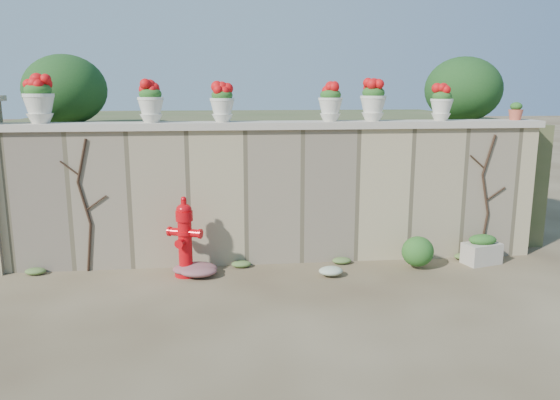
{
  "coord_description": "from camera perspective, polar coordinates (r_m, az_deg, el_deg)",
  "views": [
    {
      "loc": [
        -0.77,
        -6.14,
        2.61
      ],
      "look_at": [
        0.06,
        1.4,
        1.02
      ],
      "focal_mm": 35.0,
      "sensor_mm": 36.0,
      "label": 1
    }
  ],
  "objects": [
    {
      "name": "planter_box",
      "position": [
        8.71,
        20.34,
        -4.93
      ],
      "size": [
        0.6,
        0.45,
        0.45
      ],
      "rotation": [
        0.0,
        0.0,
        0.27
      ],
      "color": "beige",
      "rests_on": "ground"
    },
    {
      "name": "raised_fill",
      "position": [
        11.29,
        -2.3,
        3.63
      ],
      "size": [
        9.0,
        6.0,
        2.0
      ],
      "primitive_type": "cube",
      "color": "#384C23",
      "rests_on": "ground"
    },
    {
      "name": "urn_pot_5",
      "position": [
        8.6,
        16.53,
        9.67
      ],
      "size": [
        0.33,
        0.33,
        0.52
      ],
      "color": "beige",
      "rests_on": "wall_cap"
    },
    {
      "name": "white_flowers",
      "position": [
        7.68,
        5.44,
        -7.35
      ],
      "size": [
        0.51,
        0.41,
        0.18
      ],
      "primitive_type": "ellipsoid",
      "color": "white",
      "rests_on": "ground"
    },
    {
      "name": "ground",
      "position": [
        6.72,
        0.81,
        -11.02
      ],
      "size": [
        80.0,
        80.0,
        0.0
      ],
      "primitive_type": "plane",
      "color": "#473623",
      "rests_on": "ground"
    },
    {
      "name": "fire_hydrant",
      "position": [
        7.68,
        -9.91,
        -3.79
      ],
      "size": [
        0.48,
        0.35,
        1.12
      ],
      "rotation": [
        0.0,
        0.0,
        -0.39
      ],
      "color": "red",
      "rests_on": "ground"
    },
    {
      "name": "stone_wall",
      "position": [
        8.14,
        -0.73,
        0.43
      ],
      "size": [
        8.0,
        0.4,
        2.0
      ],
      "primitive_type": "cube",
      "color": "tan",
      "rests_on": "ground"
    },
    {
      "name": "wall_cap",
      "position": [
        8.0,
        -0.75,
        7.83
      ],
      "size": [
        8.1,
        0.52,
        0.1
      ],
      "primitive_type": "cube",
      "color": "beige",
      "rests_on": "stone_wall"
    },
    {
      "name": "urn_pot_3",
      "position": [
        8.11,
        5.29,
        10.12
      ],
      "size": [
        0.35,
        0.35,
        0.55
      ],
      "color": "beige",
      "rests_on": "wall_cap"
    },
    {
      "name": "magenta_clump",
      "position": [
        7.76,
        -9.0,
        -7.15
      ],
      "size": [
        0.79,
        0.52,
        0.21
      ],
      "primitive_type": "ellipsoid",
      "color": "#AD2266",
      "rests_on": "ground"
    },
    {
      "name": "green_shrub",
      "position": [
        8.24,
        14.32,
        -4.88
      ],
      "size": [
        0.62,
        0.55,
        0.58
      ],
      "primitive_type": "ellipsoid",
      "color": "#1E5119",
      "rests_on": "ground"
    },
    {
      "name": "vine_left",
      "position": [
        8.12,
        -19.7,
        -0.36
      ],
      "size": [
        0.6,
        0.04,
        1.91
      ],
      "color": "black",
      "rests_on": "ground"
    },
    {
      "name": "back_shrub_left",
      "position": [
        9.46,
        -21.55,
        10.67
      ],
      "size": [
        1.3,
        1.3,
        1.1
      ],
      "primitive_type": "ellipsoid",
      "color": "#143814",
      "rests_on": "raised_fill"
    },
    {
      "name": "urn_pot_1",
      "position": [
        8.0,
        -13.36,
        9.91
      ],
      "size": [
        0.37,
        0.37,
        0.57
      ],
      "color": "beige",
      "rests_on": "wall_cap"
    },
    {
      "name": "back_shrub_right",
      "position": [
        10.05,
        18.59,
        10.9
      ],
      "size": [
        1.3,
        1.3,
        1.1
      ],
      "primitive_type": "ellipsoid",
      "color": "#143814",
      "rests_on": "raised_fill"
    },
    {
      "name": "urn_pot_0",
      "position": [
        8.32,
        -23.9,
        9.57
      ],
      "size": [
        0.42,
        0.42,
        0.66
      ],
      "color": "beige",
      "rests_on": "wall_cap"
    },
    {
      "name": "vine_right",
      "position": [
        8.84,
        20.72,
        0.52
      ],
      "size": [
        0.6,
        0.04,
        1.91
      ],
      "color": "black",
      "rests_on": "ground"
    },
    {
      "name": "terracotta_pot",
      "position": [
        9.13,
        23.41,
        8.43
      ],
      "size": [
        0.22,
        0.22,
        0.26
      ],
      "color": "#C2523B",
      "rests_on": "wall_cap"
    },
    {
      "name": "urn_pot_4",
      "position": [
        8.26,
        9.71,
        10.18
      ],
      "size": [
        0.38,
        0.38,
        0.6
      ],
      "color": "beige",
      "rests_on": "wall_cap"
    },
    {
      "name": "urn_pot_2",
      "position": [
        7.95,
        -6.06,
        10.05
      ],
      "size": [
        0.35,
        0.35,
        0.55
      ],
      "color": "beige",
      "rests_on": "wall_cap"
    }
  ]
}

